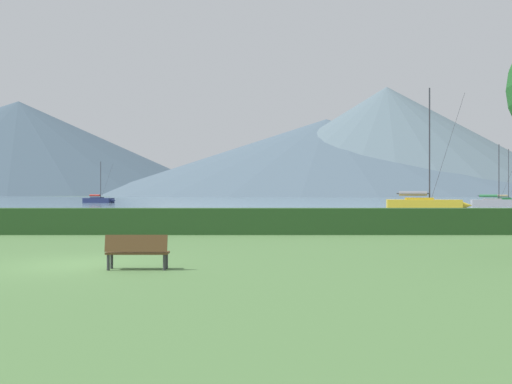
% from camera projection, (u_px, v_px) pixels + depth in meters
% --- Properties ---
extents(ground_plane, '(1000.00, 1000.00, 0.00)m').
position_uv_depth(ground_plane, '(78.00, 264.00, 15.19)').
color(ground_plane, '#517A42').
extents(harbor_water, '(320.00, 246.00, 0.00)m').
position_uv_depth(harbor_water, '(238.00, 200.00, 152.19)').
color(harbor_water, slate).
rests_on(harbor_water, ground_plane).
extents(hedge_line, '(80.00, 1.20, 1.29)m').
position_uv_depth(hedge_line, '(153.00, 221.00, 26.19)').
color(hedge_line, '#284C23').
rests_on(hedge_line, ground_plane).
extents(sailboat_slip_2, '(7.08, 3.76, 8.23)m').
position_uv_depth(sailboat_slip_2, '(99.00, 200.00, 104.56)').
color(sailboat_slip_2, navy).
rests_on(sailboat_slip_2, harbor_water).
extents(sailboat_slip_3, '(7.58, 3.78, 9.11)m').
position_uv_depth(sailboat_slip_3, '(496.00, 202.00, 76.85)').
color(sailboat_slip_3, '#9E9EA3').
rests_on(sailboat_slip_3, harbor_water).
extents(sailboat_slip_5, '(9.46, 4.22, 13.87)m').
position_uv_depth(sailboat_slip_5, '(425.00, 204.00, 59.41)').
color(sailboat_slip_5, gold).
rests_on(sailboat_slip_5, harbor_water).
extents(sailboat_slip_6, '(6.93, 3.11, 10.54)m').
position_uv_depth(sailboat_slip_6, '(507.00, 200.00, 102.44)').
color(sailboat_slip_6, '#236B38').
rests_on(sailboat_slip_6, harbor_water).
extents(park_bench_near_path, '(1.66, 0.47, 0.95)m').
position_uv_depth(park_bench_near_path, '(137.00, 250.00, 14.10)').
color(park_bench_near_path, brown).
rests_on(park_bench_near_path, ground_plane).
extents(distant_hill_west_ridge, '(344.46, 344.46, 76.78)m').
position_uv_depth(distant_hill_west_ridge, '(19.00, 148.00, 430.65)').
color(distant_hill_west_ridge, '#425666').
rests_on(distant_hill_west_ridge, ground_plane).
extents(distant_hill_central_peak, '(333.25, 333.25, 55.79)m').
position_uv_depth(distant_hill_central_peak, '(326.00, 157.00, 385.30)').
color(distant_hill_central_peak, '#4C6070').
rests_on(distant_hill_central_peak, ground_plane).
extents(distant_hill_east_ridge, '(246.01, 246.01, 75.67)m').
position_uv_depth(distant_hill_east_ridge, '(387.00, 141.00, 365.97)').
color(distant_hill_east_ridge, slate).
rests_on(distant_hill_east_ridge, ground_plane).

